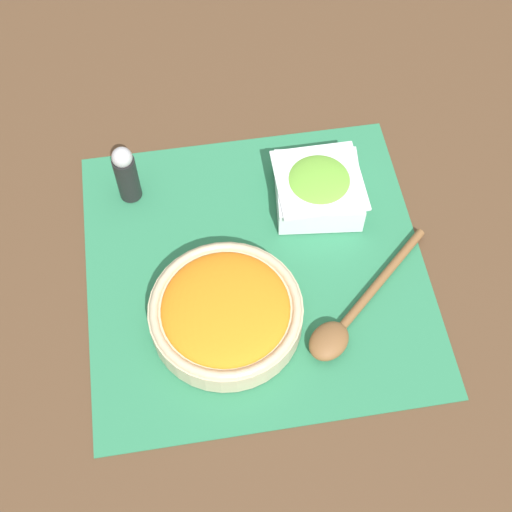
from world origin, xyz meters
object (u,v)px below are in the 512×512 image
(pepper_shaker, at_px, (126,173))
(wooden_spoon, at_px, (345,323))
(lettuce_bowl, at_px, (318,187))
(carrot_bowl, at_px, (226,311))

(pepper_shaker, bearing_deg, wooden_spoon, 45.44)
(lettuce_bowl, distance_m, wooden_spoon, 0.21)
(wooden_spoon, bearing_deg, pepper_shaker, -134.56)
(carrot_bowl, height_order, pepper_shaker, pepper_shaker)
(carrot_bowl, xyz_separation_m, wooden_spoon, (0.03, 0.15, -0.02))
(pepper_shaker, bearing_deg, carrot_bowl, 26.08)
(lettuce_bowl, height_order, wooden_spoon, lettuce_bowl)
(wooden_spoon, height_order, pepper_shaker, pepper_shaker)
(carrot_bowl, distance_m, pepper_shaker, 0.25)
(carrot_bowl, height_order, lettuce_bowl, same)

